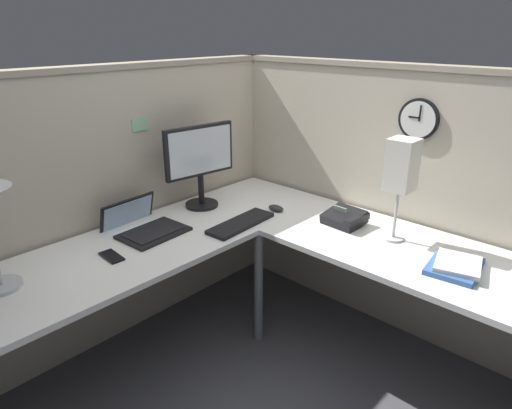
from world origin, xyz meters
TOP-DOWN VIEW (x-y plane):
  - ground_plane at (0.00, 0.00)m, footprint 6.80×6.80m
  - cubicle_wall_back at (-0.36, 0.87)m, footprint 2.57×0.12m
  - cubicle_wall_right at (0.87, -0.27)m, footprint 0.12×2.37m
  - desk at (-0.15, -0.05)m, footprint 2.35×2.15m
  - monitor at (0.17, 0.64)m, footprint 0.46×0.20m
  - laptop at (-0.28, 0.61)m, footprint 0.36×0.40m
  - keyboard at (0.12, 0.26)m, footprint 0.44×0.17m
  - computer_mouse at (0.42, 0.25)m, footprint 0.06×0.10m
  - cell_phone at (-0.57, 0.45)m, footprint 0.08×0.15m
  - office_phone at (0.52, -0.16)m, footprint 0.20×0.22m
  - book_stack at (0.44, -0.80)m, footprint 0.32×0.26m
  - desk_lamp_paper at (0.53, -0.45)m, footprint 0.13×0.13m
  - wall_clock at (0.82, -0.38)m, footprint 0.04×0.22m
  - pinned_note_rightmost at (-0.11, 0.82)m, footprint 0.10×0.00m

SIDE VIEW (x-z plane):
  - ground_plane at x=0.00m, z-range 0.00..0.00m
  - desk at x=-0.15m, z-range 0.27..1.00m
  - cell_phone at x=-0.57m, z-range 0.73..0.74m
  - keyboard at x=0.12m, z-range 0.73..0.75m
  - computer_mouse at x=0.42m, z-range 0.73..0.76m
  - book_stack at x=0.44m, z-range 0.73..0.77m
  - laptop at x=-0.28m, z-range 0.65..0.86m
  - office_phone at x=0.52m, z-range 0.71..0.82m
  - cubicle_wall_back at x=-0.36m, z-range 0.00..1.58m
  - cubicle_wall_right at x=0.87m, z-range 0.00..1.58m
  - monitor at x=0.17m, z-range 0.77..1.27m
  - desk_lamp_paper at x=0.53m, z-range 0.85..1.38m
  - pinned_note_rightmost at x=-0.11m, z-range 1.21..1.29m
  - wall_clock at x=0.82m, z-range 1.20..1.42m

